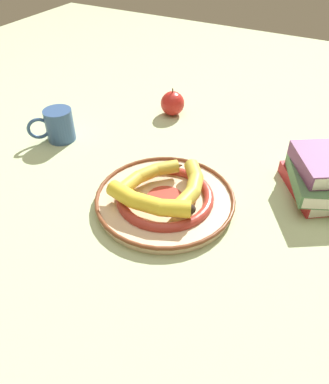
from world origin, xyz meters
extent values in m
plane|color=#B2C693|center=(0.00, 0.00, 0.00)|extent=(2.80, 2.80, 0.00)
cylinder|color=beige|center=(0.03, 0.00, 0.01)|extent=(0.32, 0.32, 0.02)
torus|color=#AD382D|center=(0.03, 0.00, 0.02)|extent=(0.23, 0.23, 0.02)
cylinder|color=#AD382D|center=(0.03, 0.00, 0.02)|extent=(0.09, 0.09, 0.00)
torus|color=brown|center=(0.03, 0.00, 0.02)|extent=(0.33, 0.33, 0.01)
cylinder|color=gold|center=(0.09, -0.02, 0.05)|extent=(0.04, 0.06, 0.04)
cylinder|color=gold|center=(0.08, 0.04, 0.05)|extent=(0.05, 0.06, 0.04)
cylinder|color=gold|center=(0.06, 0.08, 0.05)|extent=(0.06, 0.06, 0.04)
sphere|color=gold|center=(0.09, 0.01, 0.05)|extent=(0.04, 0.04, 0.04)
sphere|color=gold|center=(0.07, 0.06, 0.05)|extent=(0.04, 0.04, 0.04)
cone|color=#472D19|center=(0.08, -0.04, 0.05)|extent=(0.03, 0.03, 0.03)
sphere|color=black|center=(0.04, 0.11, 0.05)|extent=(0.02, 0.02, 0.02)
cylinder|color=gold|center=(-0.01, 0.07, 0.05)|extent=(0.06, 0.06, 0.03)
cylinder|color=gold|center=(-0.04, 0.03, 0.05)|extent=(0.05, 0.06, 0.03)
cylinder|color=gold|center=(-0.05, -0.02, 0.05)|extent=(0.04, 0.06, 0.03)
sphere|color=gold|center=(-0.03, 0.05, 0.05)|extent=(0.03, 0.03, 0.03)
sphere|color=gold|center=(-0.05, 0.00, 0.05)|extent=(0.03, 0.03, 0.03)
cone|color=#472D19|center=(0.01, 0.09, 0.05)|extent=(0.04, 0.04, 0.02)
sphere|color=black|center=(-0.06, -0.05, 0.05)|extent=(0.02, 0.02, 0.02)
cylinder|color=yellow|center=(-0.05, -0.07, 0.05)|extent=(0.07, 0.05, 0.04)
cylinder|color=yellow|center=(0.02, -0.07, 0.05)|extent=(0.07, 0.04, 0.04)
cylinder|color=yellow|center=(0.08, -0.05, 0.05)|extent=(0.07, 0.06, 0.04)
sphere|color=yellow|center=(-0.01, -0.07, 0.05)|extent=(0.04, 0.04, 0.04)
sphere|color=yellow|center=(0.05, -0.07, 0.05)|extent=(0.04, 0.04, 0.04)
cone|color=#472D19|center=(-0.08, -0.06, 0.05)|extent=(0.04, 0.04, 0.03)
sphere|color=black|center=(0.11, -0.04, 0.05)|extent=(0.02, 0.02, 0.02)
cube|color=#AD2328|center=(0.33, 0.21, 0.02)|extent=(0.20, 0.22, 0.03)
cube|color=white|center=(0.33, 0.21, 0.02)|extent=(0.19, 0.21, 0.03)
cube|color=#4C754C|center=(0.34, 0.20, 0.05)|extent=(0.20, 0.22, 0.03)
cube|color=white|center=(0.34, 0.20, 0.05)|extent=(0.19, 0.21, 0.03)
cube|color=#753D70|center=(0.33, 0.21, 0.09)|extent=(0.18, 0.19, 0.04)
cube|color=white|center=(0.33, 0.21, 0.09)|extent=(0.17, 0.18, 0.03)
cylinder|color=#335184|center=(-0.38, 0.11, 0.05)|extent=(0.08, 0.08, 0.09)
cylinder|color=#331C0F|center=(-0.38, 0.11, 0.08)|extent=(0.07, 0.07, 0.01)
torus|color=#335184|center=(-0.42, 0.07, 0.05)|extent=(0.05, 0.06, 0.07)
sphere|color=red|center=(-0.16, 0.40, 0.04)|extent=(0.08, 0.08, 0.08)
cylinder|color=#4C3319|center=(-0.16, 0.40, 0.08)|extent=(0.00, 0.00, 0.01)
camera|label=1|loc=(0.34, -0.58, 0.58)|focal=35.00mm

